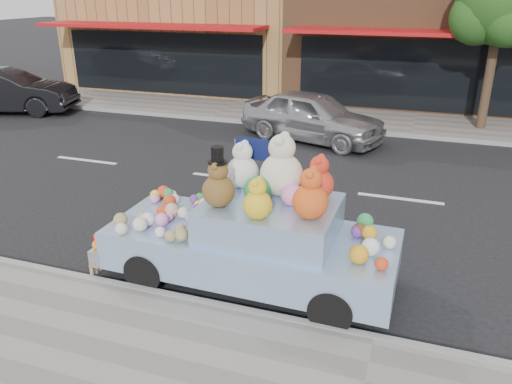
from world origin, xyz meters
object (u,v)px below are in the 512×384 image
at_px(street_tree, 502,7).
at_px(car_silver, 312,116).
at_px(car_dark, 7,91).
at_px(art_car, 254,233).

xyz_separation_m(street_tree, car_silver, (-4.86, -2.76, -2.96)).
xyz_separation_m(street_tree, car_dark, (-16.06, -2.83, -2.91)).
bearing_deg(art_car, car_silver, 97.55).
xyz_separation_m(street_tree, art_car, (-3.95, -10.62, -2.88)).
xyz_separation_m(car_silver, art_car, (0.91, -7.86, 0.08)).
bearing_deg(street_tree, art_car, -110.40).
bearing_deg(car_silver, art_car, -156.13).
bearing_deg(car_dark, street_tree, -97.52).
distance_m(car_silver, car_dark, 11.20).
height_order(street_tree, car_dark, street_tree).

